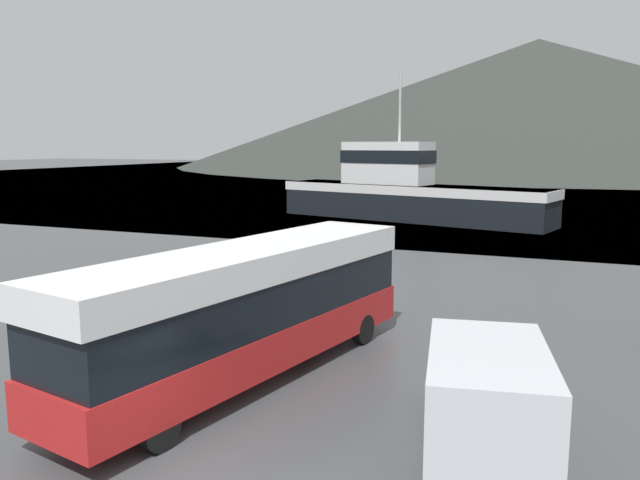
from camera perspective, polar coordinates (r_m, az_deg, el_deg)
water_surface at (r=154.47m, az=20.28°, el=5.98°), size 240.00×240.00×0.00m
hill_backdrop at (r=191.98m, az=19.14°, el=11.75°), size 201.39×201.39×35.32m
tour_bus at (r=16.11m, az=-6.56°, el=-5.93°), size 4.68×11.76×3.41m
delivery_van at (r=12.56m, az=14.89°, el=-13.70°), size 3.08×5.76×2.34m
fishing_boat at (r=50.30m, az=7.84°, el=4.44°), size 22.72×9.48×11.59m
storage_bin at (r=21.17m, az=-13.84°, el=-5.96°), size 1.41×1.34×1.37m
small_boat at (r=60.32m, az=8.89°, el=3.28°), size 8.15×4.32×0.70m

